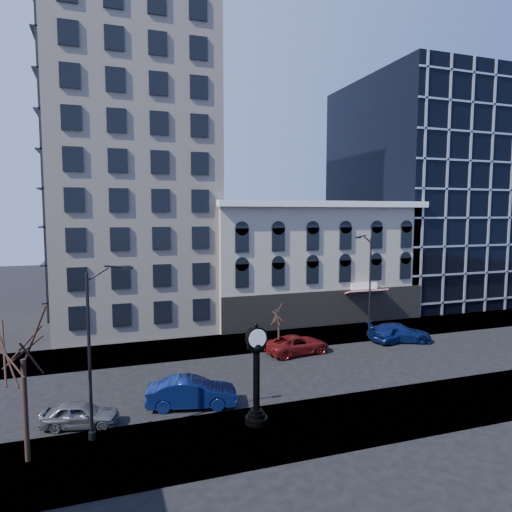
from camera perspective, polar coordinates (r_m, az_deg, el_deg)
name	(u,v)px	position (r m, az deg, el deg)	size (l,w,h in m)	color
ground	(247,377)	(32.56, -1.09, -14.91)	(160.00, 160.00, 0.00)	black
sidewalk_far	(219,345)	(39.85, -4.67, -11.01)	(160.00, 6.00, 0.12)	gray
sidewalk_near	(294,428)	(25.64, 4.76, -20.61)	(160.00, 6.00, 0.12)	gray
cream_tower	(131,132)	(48.74, -15.36, 14.67)	(15.90, 15.40, 42.50)	beige
victorian_row	(307,262)	(50.05, 6.44, -0.73)	(22.60, 11.19, 12.50)	#A59B88
glass_office	(429,193)	(64.91, 20.86, 7.41)	(20.00, 20.15, 28.00)	black
street_clock	(256,378)	(24.96, 0.05, -15.03)	(1.24, 1.24, 5.45)	black
street_lamp_near	(102,306)	(23.54, -18.71, -5.97)	(2.28, 0.35, 8.82)	black
street_lamp_far	(366,259)	(41.92, 13.59, -0.34)	(2.32, 1.14, 9.42)	black
bare_tree_near	(22,337)	(22.85, -27.22, -8.96)	(4.42, 4.42, 7.59)	#301F18
bare_tree_far	(279,311)	(38.95, 2.88, -6.85)	(2.27, 2.27, 3.89)	#301F18
car_near_a	(80,414)	(27.18, -21.10, -17.98)	(1.59, 3.95, 1.35)	#595B60
car_near_b	(192,393)	(28.01, -8.02, -16.54)	(1.81, 5.20, 1.71)	#0C194C
car_far_a	(297,344)	(37.56, 5.15, -10.96)	(2.46, 5.34, 1.48)	maroon
car_far_b	(399,333)	(42.72, 17.46, -9.11)	(2.20, 5.42, 1.57)	#0C194C
car_far_c	(395,333)	(42.49, 16.97, -9.23)	(1.77, 4.41, 1.50)	#0C194C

